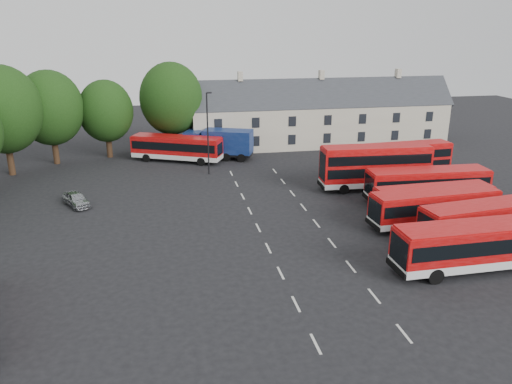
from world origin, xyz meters
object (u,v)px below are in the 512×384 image
(bus_row_a, at_px, (480,243))
(bus_dd_south, at_px, (375,165))
(box_truck, at_px, (220,142))
(lamppost, at_px, (208,131))
(silver_car, at_px, (76,199))

(bus_row_a, xyz_separation_m, bus_dd_south, (0.23, 17.81, 0.55))
(box_truck, bearing_deg, lamppost, -85.33)
(bus_row_a, relative_size, lamppost, 1.31)
(bus_row_a, distance_m, lamppost, 30.69)
(bus_dd_south, height_order, lamppost, lamppost)
(bus_row_a, bearing_deg, bus_dd_south, 88.22)
(silver_car, bearing_deg, bus_row_a, -61.34)
(lamppost, bearing_deg, bus_dd_south, -27.85)
(box_truck, height_order, silver_car, box_truck)
(bus_dd_south, relative_size, box_truck, 1.27)
(box_truck, bearing_deg, bus_dd_south, -25.20)
(bus_dd_south, xyz_separation_m, lamppost, (-15.93, 8.41, 2.29))
(bus_row_a, relative_size, silver_car, 3.10)
(bus_row_a, relative_size, bus_dd_south, 1.07)
(bus_dd_south, distance_m, box_truck, 20.41)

